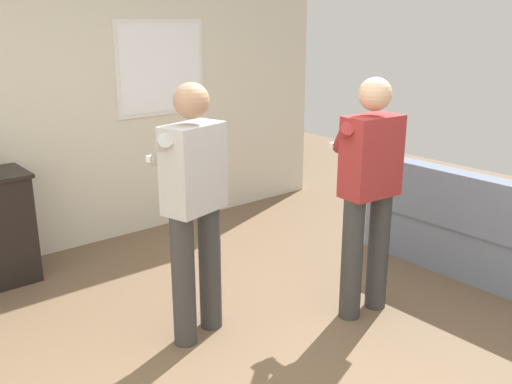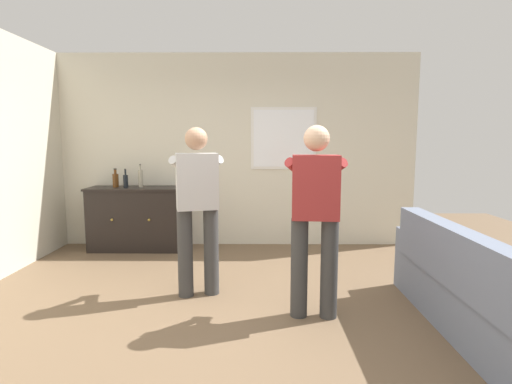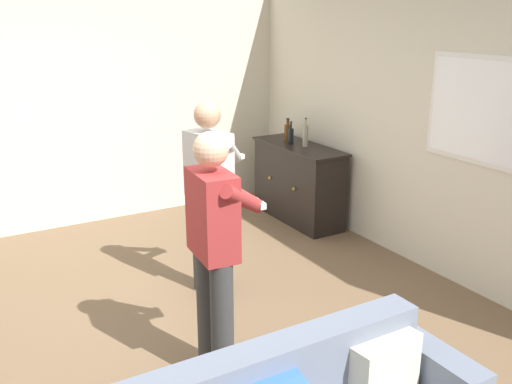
# 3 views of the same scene
# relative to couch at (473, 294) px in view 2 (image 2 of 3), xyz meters

# --- Properties ---
(ground) EXTENTS (10.40, 10.40, 0.00)m
(ground) POSITION_rel_couch_xyz_m (-2.00, 0.24, -0.35)
(ground) COLOR brown
(wall_back_with_window) EXTENTS (5.20, 0.15, 2.80)m
(wall_back_with_window) POSITION_rel_couch_xyz_m (-1.98, 2.89, 1.06)
(wall_back_with_window) COLOR beige
(wall_back_with_window) RESTS_ON ground
(couch) EXTENTS (0.57, 2.30, 0.88)m
(couch) POSITION_rel_couch_xyz_m (0.00, 0.00, 0.00)
(couch) COLOR slate
(couch) RESTS_ON ground
(sideboard_cabinet) EXTENTS (1.31, 0.49, 0.90)m
(sideboard_cabinet) POSITION_rel_couch_xyz_m (-3.45, 2.54, 0.11)
(sideboard_cabinet) COLOR black
(sideboard_cabinet) RESTS_ON ground
(bottle_wine_green) EXTENTS (0.08, 0.08, 0.27)m
(bottle_wine_green) POSITION_rel_couch_xyz_m (-3.72, 2.55, 0.66)
(bottle_wine_green) COLOR #593314
(bottle_wine_green) RESTS_ON sideboard_cabinet
(bottle_liquor_amber) EXTENTS (0.06, 0.06, 0.33)m
(bottle_liquor_amber) POSITION_rel_couch_xyz_m (-3.37, 2.56, 0.68)
(bottle_liquor_amber) COLOR gray
(bottle_liquor_amber) RESTS_ON sideboard_cabinet
(bottle_spirits_clear) EXTENTS (0.06, 0.06, 0.27)m
(bottle_spirits_clear) POSITION_rel_couch_xyz_m (-3.56, 2.49, 0.65)
(bottle_spirits_clear) COLOR black
(bottle_spirits_clear) RESTS_ON sideboard_cabinet
(person_standing_left) EXTENTS (0.54, 0.51, 1.68)m
(person_standing_left) POSITION_rel_couch_xyz_m (-2.31, 0.85, 0.59)
(person_standing_left) COLOR #383838
(person_standing_left) RESTS_ON ground
(person_standing_right) EXTENTS (0.56, 0.49, 1.68)m
(person_standing_right) POSITION_rel_couch_xyz_m (-1.21, 0.35, 0.59)
(person_standing_right) COLOR #383838
(person_standing_right) RESTS_ON ground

